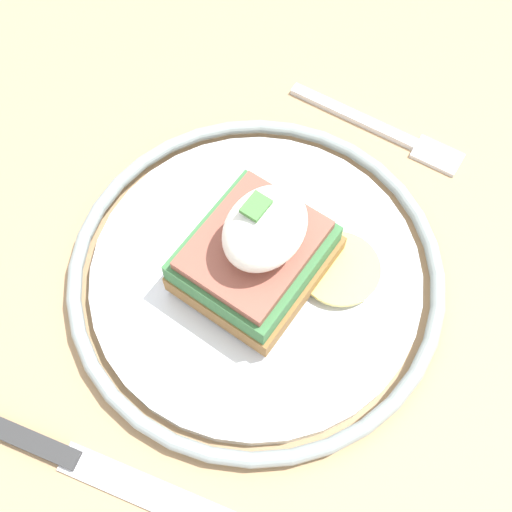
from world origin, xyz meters
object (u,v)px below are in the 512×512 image
sandwich (259,250)px  plate (256,274)px  fork (384,131)px  knife (82,464)px

sandwich → plate: bearing=-76.7°
fork → knife: size_ratio=0.77×
plate → sandwich: (-0.00, 0.00, 0.04)m
fork → knife: knife is taller
knife → plate: bearing=174.9°
plate → knife: (0.16, -0.01, -0.01)m
fork → knife: (0.32, -0.02, 0.00)m
plate → fork: (-0.16, 0.01, -0.01)m
sandwich → fork: size_ratio=0.79×
knife → fork: bearing=175.9°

